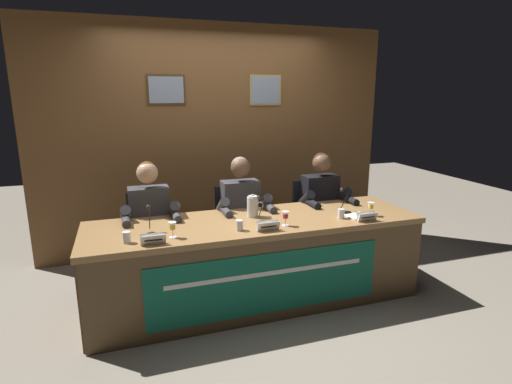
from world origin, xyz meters
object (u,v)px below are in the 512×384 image
(water_cup_center, at_px, (239,226))
(panelist_right, at_px, (323,203))
(panelist_left, at_px, (151,219))
(nameplate_left, at_px, (153,239))
(microphone_center, at_px, (262,214))
(chair_right, at_px, (314,223))
(juice_glass_right, at_px, (371,206))
(nameplate_center, at_px, (268,226))
(conference_table, at_px, (260,250))
(juice_glass_left, at_px, (172,227))
(document_stack_right, at_px, (357,216))
(panelist_center, at_px, (243,211))
(water_cup_right, at_px, (341,214))
(water_cup_left, at_px, (127,238))
(nameplate_right, at_px, (367,217))
(microphone_right, at_px, (346,205))
(water_pitcher_central, at_px, (253,206))
(chair_left, at_px, (151,241))
(chair_center, at_px, (237,231))
(microphone_left, at_px, (150,225))
(juice_glass_center, at_px, (286,216))

(water_cup_center, xyz_separation_m, panelist_right, (1.09, 0.64, -0.07))
(panelist_left, distance_m, nameplate_left, 0.75)
(microphone_center, height_order, chair_right, microphone_center)
(panelist_right, distance_m, juice_glass_right, 0.65)
(nameplate_left, bearing_deg, nameplate_center, 1.53)
(conference_table, xyz_separation_m, nameplate_left, (-0.90, -0.22, 0.28))
(juice_glass_left, height_order, water_cup_center, juice_glass_left)
(nameplate_left, relative_size, chair_right, 0.20)
(nameplate_left, distance_m, water_cup_center, 0.69)
(conference_table, distance_m, panelist_left, 1.04)
(microphone_center, bearing_deg, document_stack_right, -7.10)
(nameplate_center, bearing_deg, panelist_right, 39.42)
(nameplate_left, bearing_deg, panelist_left, 87.47)
(conference_table, distance_m, panelist_center, 0.56)
(panelist_right, bearing_deg, panelist_left, 180.00)
(microphone_center, relative_size, juice_glass_right, 1.74)
(panelist_left, bearing_deg, conference_table, -30.96)
(juice_glass_left, height_order, panelist_right, panelist_right)
(juice_glass_left, xyz_separation_m, document_stack_right, (1.64, 0.04, -0.08))
(juice_glass_right, height_order, document_stack_right, juice_glass_right)
(conference_table, distance_m, water_cup_center, 0.37)
(panelist_center, height_order, juice_glass_right, panelist_center)
(water_cup_center, relative_size, document_stack_right, 0.36)
(water_cup_right, bearing_deg, microphone_center, 170.94)
(nameplate_left, height_order, water_cup_center, water_cup_center)
(water_cup_left, xyz_separation_m, chair_right, (1.96, 0.84, -0.35))
(nameplate_right, height_order, document_stack_right, nameplate_right)
(nameplate_right, xyz_separation_m, water_cup_right, (-0.17, 0.14, -0.00))
(microphone_right, height_order, document_stack_right, microphone_right)
(water_cup_left, bearing_deg, panelist_left, 71.45)
(conference_table, distance_m, water_pitcher_central, 0.40)
(nameplate_left, bearing_deg, chair_left, 88.01)
(water_cup_left, height_order, nameplate_center, water_cup_left)
(chair_center, relative_size, microphone_center, 4.23)
(document_stack_right, bearing_deg, nameplate_left, -175.54)
(microphone_center, bearing_deg, microphone_left, -179.51)
(juice_glass_left, distance_m, water_pitcher_central, 0.82)
(panelist_right, bearing_deg, water_cup_left, -161.80)
(nameplate_left, height_order, juice_glass_center, juice_glass_center)
(water_cup_center, bearing_deg, water_cup_right, 1.85)
(juice_glass_center, distance_m, water_cup_right, 0.55)
(chair_center, xyz_separation_m, juice_glass_center, (0.18, -0.84, 0.40))
(water_cup_center, xyz_separation_m, nameplate_right, (1.11, -0.11, 0.00))
(nameplate_left, distance_m, document_stack_right, 1.80)
(microphone_center, bearing_deg, water_cup_left, -172.30)
(chair_center, bearing_deg, chair_right, 0.00)
(chair_center, relative_size, juice_glass_center, 7.38)
(microphone_left, distance_m, panelist_right, 1.85)
(chair_right, bearing_deg, microphone_left, -158.44)
(microphone_center, height_order, document_stack_right, microphone_center)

